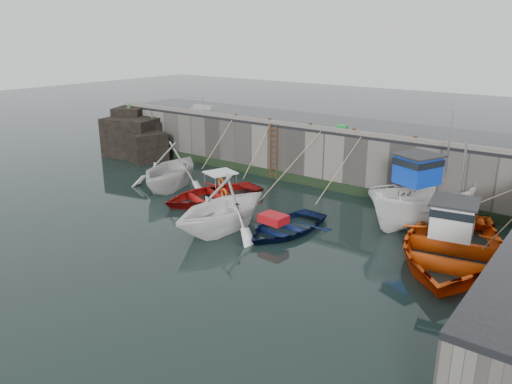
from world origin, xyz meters
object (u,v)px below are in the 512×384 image
Objects in this scene: fish_crate at (342,128)px; boat_far_orange at (451,247)px; bollard_a at (236,116)px; bollard_c at (310,126)px; bollard_e at (415,139)px; ladder at (273,152)px; bollard_d at (354,131)px; boat_far_white at (423,203)px; boat_near_blacktrim at (223,230)px; bollard_b at (270,121)px; boat_near_white at (171,187)px; boat_near_navy at (285,231)px; boat_near_blue at (212,200)px.

boat_far_orange is at bearing -45.12° from fish_crate.
bollard_a is 5.20m from bollard_c.
ladder is at bearing -177.60° from bollard_e.
ladder is 5.11m from bollard_d.
boat_far_white is 6.66m from fish_crate.
bollard_b is at bearing 116.04° from boat_near_blacktrim.
boat_near_white is 9.79m from fish_crate.
boat_far_orange is at bearing 16.65° from boat_near_navy.
boat_near_blacktrim is at bearing -141.76° from boat_near_navy.
boat_near_navy is at bearing -51.15° from ladder.
boat_near_navy is (5.25, -1.20, 0.00)m from boat_near_blue.
boat_near_white is at bearing -156.02° from bollard_e.
bollard_d is (5.30, 0.00, 0.00)m from bollard_b.
boat_far_white is at bearing -35.75° from fish_crate.
boat_far_orange reaches higher than fish_crate.
bollard_c is 5.80m from bollard_e.
bollard_b is at bearing 177.31° from fish_crate.
boat_near_blacktrim is at bearing -171.47° from boat_far_orange.
boat_far_orange is at bearing -30.27° from boat_far_white.
ladder is 9.66m from boat_far_white.
boat_far_white is at bearing 116.88° from boat_far_orange.
boat_far_orange is 6.85m from bollard_e.
boat_near_navy is 15.86× the size of bollard_e.
boat_near_blue reaches higher than boat_near_navy.
bollard_c and bollard_e have the same top height.
bollard_c is at bearing 180.00° from bollard_e.
bollard_c is at bearing 8.67° from ladder.
boat_far_white is 3.60m from bollard_e.
bollard_a is at bearing 145.21° from boat_near_navy.
boat_near_navy is 7.88m from bollard_c.
boat_near_blue is 11.74m from boat_far_orange.
boat_far_white is (6.63, 5.69, 1.00)m from boat_near_blacktrim.
boat_near_navy is at bearing -89.22° from fish_crate.
bollard_c is at bearing 0.00° from bollard_a.
bollard_b is at bearing 146.14° from ladder.
bollard_b is at bearing 134.58° from boat_near_navy.
fish_crate is 2.09× the size of bollard_b.
ladder is 5.47× the size of fish_crate.
boat_near_blacktrim is 18.49× the size of bollard_e.
boat_near_white is 13.00m from bollard_e.
bollard_b reaches higher than boat_near_navy.
boat_near_blacktrim is (2.78, -7.74, -1.59)m from ladder.
bollard_a is at bearing 150.55° from boat_far_orange.
bollard_e is (4.15, -0.46, -0.01)m from fish_crate.
boat_near_navy is at bearing -49.95° from bollard_b.
boat_far_orange reaches higher than bollard_d.
bollard_d is at bearing 0.00° from bollard_c.
bollard_d is (2.02, 8.07, 3.30)m from boat_near_blacktrim.
bollard_a is 1.00× the size of bollard_e.
fish_crate is at bearing 74.64° from boat_near_blue.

